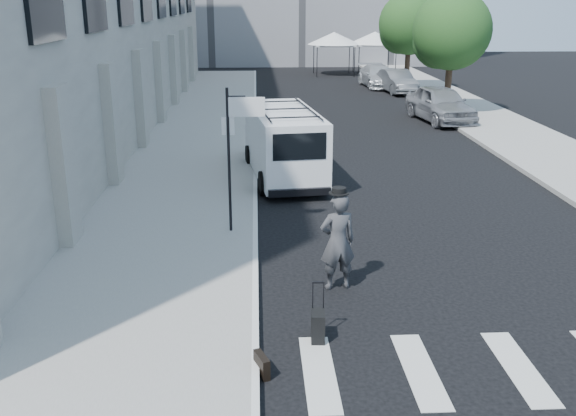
{
  "coord_description": "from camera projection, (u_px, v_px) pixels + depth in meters",
  "views": [
    {
      "loc": [
        -1.92,
        -11.74,
        5.6
      ],
      "look_at": [
        -1.28,
        1.39,
        1.3
      ],
      "focal_mm": 40.0,
      "sensor_mm": 36.0,
      "label": 1
    }
  ],
  "objects": [
    {
      "name": "sidewalk_left",
      "position": [
        204.0,
        132.0,
        27.94
      ],
      "size": [
        4.5,
        48.0,
        0.15
      ],
      "primitive_type": "cube",
      "color": "gray",
      "rests_on": "ground"
    },
    {
      "name": "tree_near",
      "position": [
        449.0,
        34.0,
        31.21
      ],
      "size": [
        3.8,
        3.83,
        6.03
      ],
      "color": "black",
      "rests_on": "ground"
    },
    {
      "name": "tree_far",
      "position": [
        407.0,
        26.0,
        39.76
      ],
      "size": [
        3.8,
        3.83,
        6.03
      ],
      "color": "black",
      "rests_on": "ground"
    },
    {
      "name": "suitcase",
      "position": [
        318.0,
        326.0,
        10.95
      ],
      "size": [
        0.25,
        0.38,
        1.03
      ],
      "rotation": [
        0.0,
        0.0,
        -0.06
      ],
      "color": "black",
      "rests_on": "ground"
    },
    {
      "name": "sidewalk_right",
      "position": [
        473.0,
        114.0,
        32.35
      ],
      "size": [
        4.0,
        56.0,
        0.15
      ],
      "primitive_type": "cube",
      "color": "gray",
      "rests_on": "ground"
    },
    {
      "name": "tent_left",
      "position": [
        334.0,
        39.0,
        48.38
      ],
      "size": [
        4.0,
        4.0,
        3.2
      ],
      "color": "black",
      "rests_on": "ground"
    },
    {
      "name": "parked_car_b",
      "position": [
        397.0,
        81.0,
        39.79
      ],
      "size": [
        2.03,
        4.46,
        1.42
      ],
      "primitive_type": "imported",
      "rotation": [
        0.0,
        0.0,
        0.13
      ],
      "color": "#4D5054",
      "rests_on": "ground"
    },
    {
      "name": "sign_pole",
      "position": [
        238.0,
        130.0,
        15.08
      ],
      "size": [
        1.03,
        0.07,
        3.5
      ],
      "color": "black",
      "rests_on": "sidewalk_left"
    },
    {
      "name": "cargo_van",
      "position": [
        283.0,
        143.0,
        20.81
      ],
      "size": [
        2.61,
        6.04,
        2.22
      ],
      "rotation": [
        0.0,
        0.0,
        0.12
      ],
      "color": "white",
      "rests_on": "ground"
    },
    {
      "name": "parked_car_c",
      "position": [
        378.0,
        76.0,
        42.42
      ],
      "size": [
        2.31,
        4.98,
        1.41
      ],
      "primitive_type": "imported",
      "rotation": [
        0.0,
        0.0,
        0.07
      ],
      "color": "#B2B6BB",
      "rests_on": "ground"
    },
    {
      "name": "parked_car_a",
      "position": [
        440.0,
        104.0,
        30.41
      ],
      "size": [
        2.67,
        5.21,
        1.7
      ],
      "primitive_type": "imported",
      "rotation": [
        0.0,
        0.0,
        0.14
      ],
      "color": "gray",
      "rests_on": "ground"
    },
    {
      "name": "briefcase",
      "position": [
        262.0,
        365.0,
        9.98
      ],
      "size": [
        0.26,
        0.45,
        0.34
      ],
      "primitive_type": "cube",
      "rotation": [
        0.0,
        0.0,
        0.35
      ],
      "color": "black",
      "rests_on": "ground"
    },
    {
      "name": "tent_right",
      "position": [
        375.0,
        38.0,
        49.01
      ],
      "size": [
        4.0,
        4.0,
        3.2
      ],
      "color": "black",
      "rests_on": "ground"
    },
    {
      "name": "ground",
      "position": [
        354.0,
        289.0,
        12.97
      ],
      "size": [
        120.0,
        120.0,
        0.0
      ],
      "primitive_type": "plane",
      "color": "black",
      "rests_on": "ground"
    },
    {
      "name": "businessman",
      "position": [
        338.0,
        242.0,
        12.73
      ],
      "size": [
        0.81,
        0.61,
        2.01
      ],
      "primitive_type": "imported",
      "rotation": [
        0.0,
        0.0,
        3.34
      ],
      "color": "#3D3C3F",
      "rests_on": "ground"
    }
  ]
}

